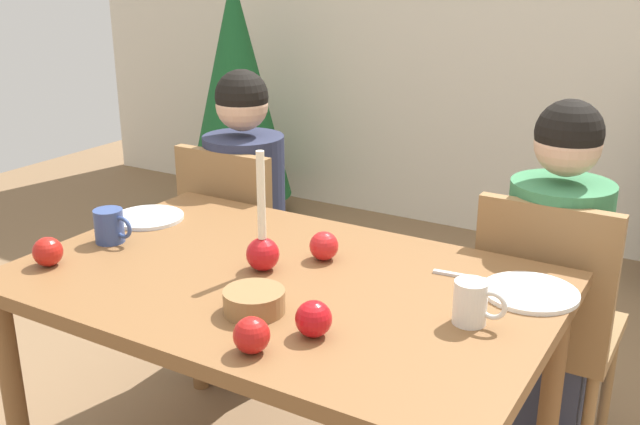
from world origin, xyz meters
The scene contains 18 objects.
back_wall centered at (0.00, 2.60, 1.30)m, with size 6.40×0.10×2.60m, color beige.
dining_table centered at (0.00, 0.00, 0.67)m, with size 1.40×0.90×0.75m.
chair_left centered at (-0.59, 0.61, 0.51)m, with size 0.40×0.40×0.90m.
chair_right centered at (0.56, 0.61, 0.51)m, with size 0.40×0.40×0.90m.
person_left_child centered at (-0.59, 0.64, 0.57)m, with size 0.30×0.30×1.17m.
person_right_child centered at (0.56, 0.64, 0.57)m, with size 0.30×0.30×1.17m.
christmas_tree centered at (-1.70, 2.07, 0.81)m, with size 0.65×0.65×1.56m.
candle_centerpiece centered at (-0.07, 0.02, 0.82)m, with size 0.09×0.09×0.33m.
plate_left centered at (-0.62, 0.16, 0.76)m, with size 0.23×0.23×0.01m, color silver.
plate_right centered at (0.59, 0.23, 0.76)m, with size 0.24×0.24×0.01m, color white.
mug_left centered at (-0.57, -0.05, 0.80)m, with size 0.13×0.09×0.10m.
mug_right centered at (0.52, 0.01, 0.80)m, with size 0.12×0.08×0.10m.
fork_right centered at (0.42, 0.24, 0.75)m, with size 0.18×0.01×0.01m, color silver.
bowl_walnuts centered at (0.06, -0.20, 0.78)m, with size 0.15×0.15×0.06m, color olive.
apple_near_candle centered at (-0.59, -0.26, 0.79)m, with size 0.08×0.08×0.08m, color #B01C15.
apple_by_left_plate centered at (0.16, -0.35, 0.79)m, with size 0.08×0.08×0.08m, color #B01715.
apple_by_right_mug centered at (0.04, 0.16, 0.79)m, with size 0.08×0.08×0.08m, color red.
apple_far_edge centered at (0.24, -0.23, 0.79)m, with size 0.08×0.08×0.08m, color red.
Camera 1 is at (0.99, -1.46, 1.54)m, focal length 41.15 mm.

